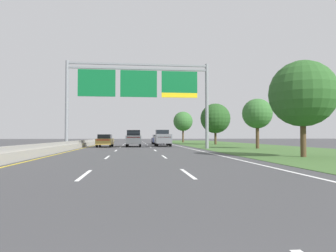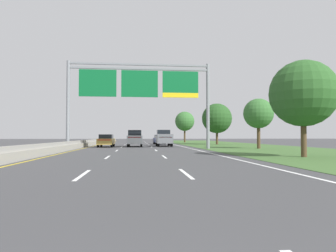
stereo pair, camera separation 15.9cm
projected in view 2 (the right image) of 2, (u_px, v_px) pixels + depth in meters
The scene contains 13 objects.
ground_plane at pixel (137, 148), 35.29m from camera, with size 220.00×220.00×0.00m, color #3D3D3F.
lane_striping at pixel (137, 148), 34.84m from camera, with size 11.96×106.00×0.01m.
grass_verge_right at pixel (252, 147), 36.70m from camera, with size 14.00×110.00×0.02m, color #3D602D.
median_barrier_concrete at pixel (79, 145), 34.64m from camera, with size 0.60×110.00×0.85m.
overhead_sign_gantry at pixel (140, 87), 31.99m from camera, with size 15.06×0.42×9.18m.
pickup_truck_grey at pixel (164, 138), 40.88m from camera, with size 2.05×5.42×2.20m.
car_navy_right_lane_sedan at pixel (159, 139), 50.82m from camera, with size 1.92×4.44×1.57m.
car_gold_left_lane_sedan at pixel (106, 140), 37.93m from camera, with size 1.87×4.42×1.57m.
car_silver_centre_lane_suv at pixel (135, 138), 39.21m from camera, with size 1.95×4.72×2.11m.
roadside_tree_near at pixel (303, 94), 19.79m from camera, with size 4.33×4.33×6.32m.
roadside_tree_mid at pixel (258, 114), 32.96m from camera, with size 3.25×3.25×5.45m.
roadside_tree_far at pixel (217, 118), 48.76m from camera, with size 4.79×4.79×6.61m.
roadside_tree_distant at pixel (185, 121), 64.16m from camera, with size 4.10×4.10×6.54m.
Camera 2 is at (0.08, -0.55, 1.38)m, focal length 32.47 mm.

